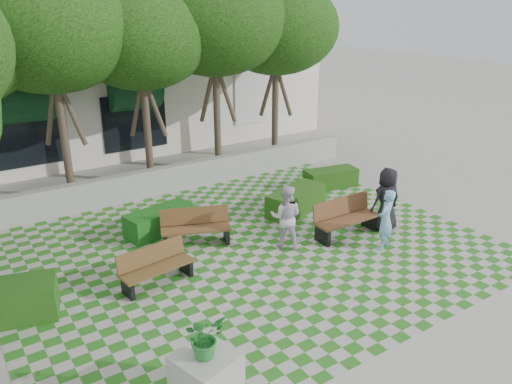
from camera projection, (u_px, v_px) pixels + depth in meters
ground at (273, 268)px, 12.18m from camera, size 90.00×90.00×0.00m
lawn at (251, 252)px, 12.96m from camera, size 12.00×12.00×0.00m
sidewalk_south at (432, 382)px, 8.53m from camera, size 16.00×2.00×0.01m
retaining_wall at (167, 180)px, 16.84m from camera, size 15.00×0.36×0.90m
bench_east at (345, 218)px, 13.75m from camera, size 1.97×0.67×1.03m
bench_mid at (196, 227)px, 13.26m from camera, size 1.93×1.23×0.96m
bench_west at (156, 267)px, 11.36m from camera, size 1.77×0.79×0.90m
hedge_east at (331, 178)px, 17.35m from camera, size 1.94×1.04×0.64m
hedge_midright at (296, 201)px, 15.28m from camera, size 2.25×1.45×0.73m
hedge_midleft at (160, 221)px, 13.94m from camera, size 2.07×1.16×0.68m
planter_front at (206, 368)px, 7.93m from camera, size 1.09×1.09×1.58m
person_blue at (386, 220)px, 12.87m from camera, size 0.70×0.58×1.63m
person_dark at (387, 199)px, 13.93m from camera, size 0.95×0.68×1.82m
person_white at (286, 217)px, 12.93m from camera, size 1.06×1.04×1.72m
tree_row at (98, 36)px, 13.98m from camera, size 17.70×13.40×7.41m
building at (111, 85)px, 22.70m from camera, size 18.00×8.92×5.15m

